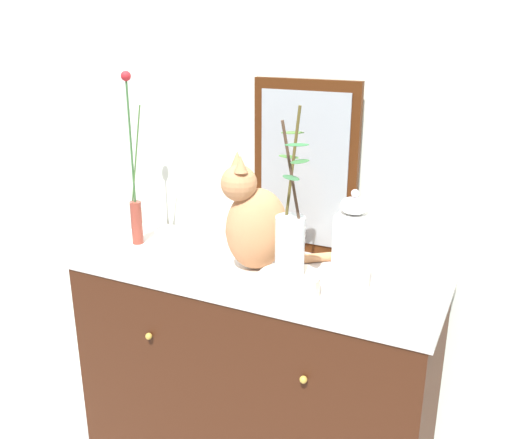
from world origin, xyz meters
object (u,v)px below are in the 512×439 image
at_px(sideboard, 256,382).
at_px(mirror_leaning, 305,169).
at_px(bowl_porcelain, 289,284).
at_px(cat_sitting, 255,222).
at_px(vase_glass_clear, 290,240).
at_px(vase_slim_green, 135,199).
at_px(jar_lidded_porcelain, 352,251).

height_order(sideboard, mirror_leaning, mirror_leaning).
height_order(sideboard, bowl_porcelain, bowl_porcelain).
height_order(cat_sitting, vase_glass_clear, vase_glass_clear).
relative_size(vase_slim_green, bowl_porcelain, 3.35).
relative_size(vase_slim_green, vase_glass_clear, 1.25).
bearing_deg(mirror_leaning, bowl_porcelain, -75.05).
height_order(bowl_porcelain, jar_lidded_porcelain, jar_lidded_porcelain).
distance_m(sideboard, bowl_porcelain, 0.55).
xyz_separation_m(cat_sitting, vase_glass_clear, (0.19, -0.13, 0.01)).
distance_m(vase_glass_clear, jar_lidded_porcelain, 0.19).
bearing_deg(jar_lidded_porcelain, vase_glass_clear, -164.42).
bearing_deg(bowl_porcelain, sideboard, 143.82).
bearing_deg(sideboard, vase_slim_green, 178.24).
height_order(mirror_leaning, vase_glass_clear, mirror_leaning).
bearing_deg(vase_slim_green, jar_lidded_porcelain, -6.32).
distance_m(sideboard, jar_lidded_porcelain, 0.73).
height_order(sideboard, vase_glass_clear, vase_glass_clear).
xyz_separation_m(bowl_porcelain, jar_lidded_porcelain, (0.18, 0.05, 0.13)).
height_order(mirror_leaning, vase_slim_green, vase_slim_green).
height_order(mirror_leaning, bowl_porcelain, mirror_leaning).
relative_size(cat_sitting, bowl_porcelain, 2.11).
distance_m(bowl_porcelain, vase_glass_clear, 0.15).
xyz_separation_m(sideboard, cat_sitting, (-0.01, 0.00, 0.64)).
relative_size(bowl_porcelain, vase_glass_clear, 0.37).
distance_m(vase_slim_green, bowl_porcelain, 0.72).
relative_size(sideboard, cat_sitting, 3.14).
distance_m(cat_sitting, vase_glass_clear, 0.23).
distance_m(sideboard, vase_glass_clear, 0.69).
bearing_deg(cat_sitting, vase_glass_clear, -35.82).
bearing_deg(bowl_porcelain, vase_slim_green, 168.09).
distance_m(mirror_leaning, jar_lidded_porcelain, 0.44).
relative_size(cat_sitting, jar_lidded_porcelain, 1.16).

